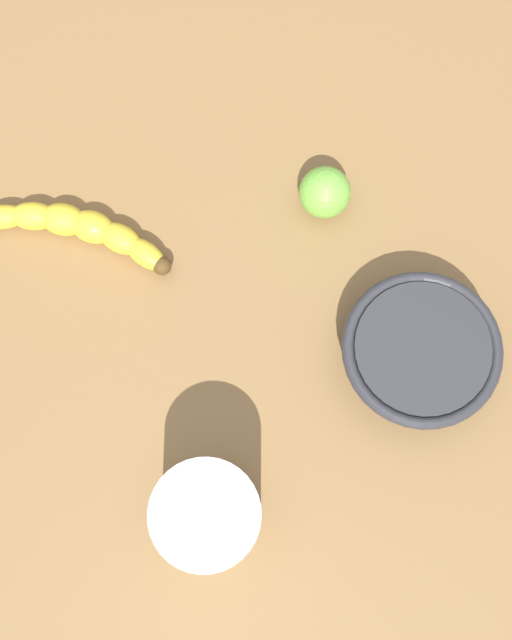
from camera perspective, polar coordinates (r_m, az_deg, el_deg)
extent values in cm
cube|color=olive|center=(79.44, -3.26, -2.73)|extent=(120.00, 120.00, 3.00)
ellipsoid|color=yellow|center=(79.67, -7.99, 4.75)|extent=(3.26, 5.00, 2.46)
ellipsoid|color=yellow|center=(80.61, -9.80, 5.82)|extent=(3.03, 4.73, 2.87)
ellipsoid|color=yellow|center=(81.57, -11.74, 6.60)|extent=(3.77, 4.96, 3.28)
ellipsoid|color=yellow|center=(82.50, -13.75, 7.07)|extent=(4.35, 5.31, 3.28)
ellipsoid|color=yellow|center=(83.41, -15.79, 7.24)|extent=(4.46, 5.39, 2.87)
ellipsoid|color=yellow|center=(84.26, -17.83, 7.11)|extent=(4.53, 5.23, 2.46)
sphere|color=#513819|center=(79.06, -6.82, 3.92)|extent=(1.91, 1.91, 1.91)
cylinder|color=silver|center=(71.22, -3.49, -13.90)|extent=(9.36, 9.36, 10.24)
cylinder|color=gray|center=(72.22, -3.44, -13.91)|extent=(8.86, 8.86, 7.75)
cylinder|color=#2D2D33|center=(76.89, 11.65, -2.36)|extent=(12.81, 12.81, 5.03)
torus|color=#2D2D33|center=(75.05, 11.94, -2.06)|extent=(15.12, 15.12, 1.20)
sphere|color=#75C142|center=(80.52, 5.00, 9.19)|extent=(5.27, 5.27, 5.27)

